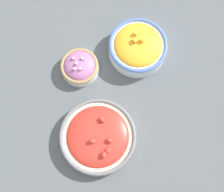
{
  "coord_description": "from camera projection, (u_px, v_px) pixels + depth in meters",
  "views": [
    {
      "loc": [
        -0.25,
        -0.05,
        0.95
      ],
      "look_at": [
        0.0,
        0.0,
        0.03
      ],
      "focal_mm": 50.0,
      "sensor_mm": 36.0,
      "label": 1
    }
  ],
  "objects": [
    {
      "name": "ground_plane",
      "position": [
        112.0,
        99.0,
        0.98
      ],
      "size": [
        3.0,
        3.0,
        0.0
      ],
      "primitive_type": "plane",
      "color": "#4C5156"
    },
    {
      "name": "bowl_cherry_tomatoes",
      "position": [
        98.0,
        137.0,
        0.92
      ],
      "size": [
        0.23,
        0.23,
        0.07
      ],
      "color": "beige",
      "rests_on": "ground_plane"
    },
    {
      "name": "bowl_squash",
      "position": [
        138.0,
        47.0,
        0.99
      ],
      "size": [
        0.19,
        0.19,
        0.08
      ],
      "color": "silver",
      "rests_on": "ground_plane"
    },
    {
      "name": "bowl_red_onion",
      "position": [
        80.0,
        67.0,
        0.98
      ],
      "size": [
        0.12,
        0.12,
        0.06
      ],
      "color": "white",
      "rests_on": "ground_plane"
    }
  ]
}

